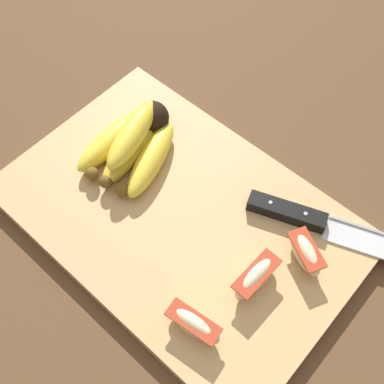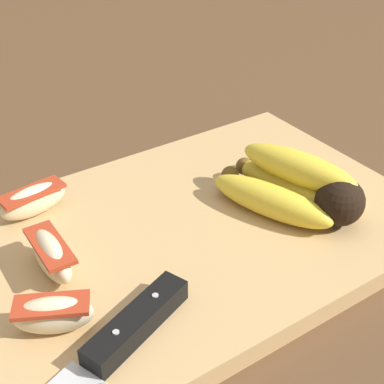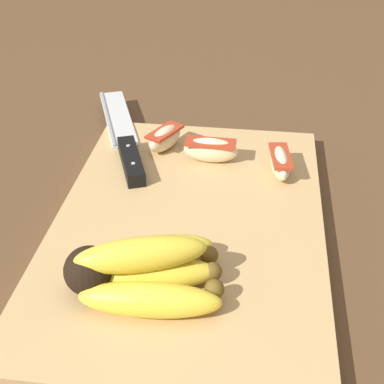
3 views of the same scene
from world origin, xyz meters
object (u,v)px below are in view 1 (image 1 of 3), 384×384
(banana_bunch, at_px, (134,142))
(apple_wedge_far, at_px, (305,253))
(apple_wedge_near, at_px, (256,277))
(chefs_knife, at_px, (324,225))
(apple_wedge_middle, at_px, (193,324))

(banana_bunch, bearing_deg, apple_wedge_far, -175.11)
(apple_wedge_near, distance_m, apple_wedge_far, 0.07)
(chefs_knife, relative_size, apple_wedge_middle, 3.88)
(apple_wedge_near, height_order, apple_wedge_middle, apple_wedge_near)
(apple_wedge_far, bearing_deg, banana_bunch, 4.89)
(chefs_knife, height_order, apple_wedge_near, apple_wedge_near)
(chefs_knife, bearing_deg, apple_wedge_middle, 79.82)
(apple_wedge_far, bearing_deg, apple_wedge_middle, 74.34)
(banana_bunch, xyz_separation_m, apple_wedge_far, (-0.26, -0.02, -0.01))
(chefs_knife, relative_size, apple_wedge_far, 4.23)
(banana_bunch, xyz_separation_m, apple_wedge_middle, (-0.22, 0.13, -0.01))
(apple_wedge_near, xyz_separation_m, apple_wedge_far, (-0.02, -0.06, -0.00))
(chefs_knife, distance_m, apple_wedge_middle, 0.21)
(apple_wedge_middle, bearing_deg, apple_wedge_far, -105.66)
(apple_wedge_middle, bearing_deg, apple_wedge_near, -101.31)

